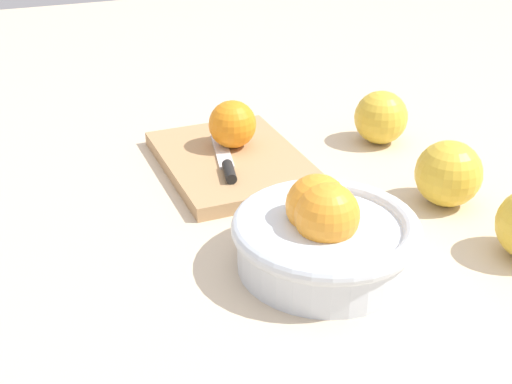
% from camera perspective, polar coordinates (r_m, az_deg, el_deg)
% --- Properties ---
extents(ground_plane, '(2.40, 2.40, 0.00)m').
position_cam_1_polar(ground_plane, '(0.87, 6.35, -0.59)').
color(ground_plane, beige).
extents(bowl, '(0.20, 0.20, 0.10)m').
position_cam_1_polar(bowl, '(0.72, 5.70, -3.49)').
color(bowl, silver).
rests_on(bowl, ground_plane).
extents(cutting_board, '(0.25, 0.19, 0.02)m').
position_cam_1_polar(cutting_board, '(0.94, -1.96, 2.51)').
color(cutting_board, tan).
rests_on(cutting_board, ground_plane).
extents(orange_on_board, '(0.07, 0.07, 0.07)m').
position_cam_1_polar(orange_on_board, '(0.95, -1.96, 5.62)').
color(orange_on_board, orange).
rests_on(orange_on_board, cutting_board).
extents(knife, '(0.16, 0.05, 0.01)m').
position_cam_1_polar(knife, '(0.91, -2.49, 2.47)').
color(knife, silver).
rests_on(knife, cutting_board).
extents(apple_front_left, '(0.08, 0.08, 0.08)m').
position_cam_1_polar(apple_front_left, '(0.87, 15.63, 1.48)').
color(apple_front_left, gold).
rests_on(apple_front_left, ground_plane).
extents(apple_front_right, '(0.08, 0.08, 0.08)m').
position_cam_1_polar(apple_front_right, '(1.02, 10.29, 6.09)').
color(apple_front_right, gold).
rests_on(apple_front_right, ground_plane).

